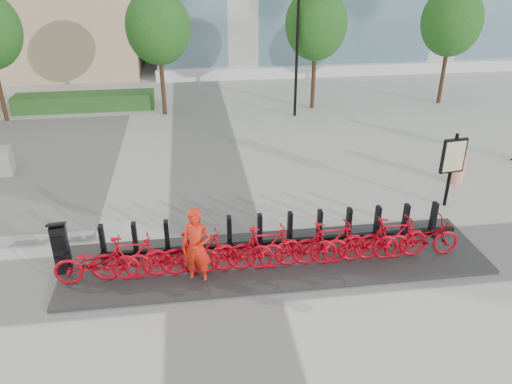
{
  "coord_description": "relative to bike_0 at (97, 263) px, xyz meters",
  "views": [
    {
      "loc": [
        -0.49,
        -9.15,
        6.52
      ],
      "look_at": [
        1.0,
        1.5,
        1.2
      ],
      "focal_mm": 35.0,
      "sensor_mm": 36.0,
      "label": 1
    }
  ],
  "objects": [
    {
      "name": "ground",
      "position": [
        2.6,
        0.05,
        -0.55
      ],
      "size": [
        120.0,
        120.0,
        0.0
      ],
      "primitive_type": "plane",
      "color": "beige"
    },
    {
      "name": "hedge_b",
      "position": [
        -2.4,
        13.25,
        -0.2
      ],
      "size": [
        6.0,
        1.2,
        0.7
      ],
      "primitive_type": "cube",
      "color": "#2A5A28",
      "rests_on": "ground"
    },
    {
      "name": "tree_1",
      "position": [
        1.1,
        12.05,
        3.04
      ],
      "size": [
        2.6,
        2.6,
        5.1
      ],
      "color": "brown",
      "rests_on": "ground"
    },
    {
      "name": "tree_2",
      "position": [
        7.6,
        12.05,
        3.04
      ],
      "size": [
        2.6,
        2.6,
        5.1
      ],
      "color": "brown",
      "rests_on": "ground"
    },
    {
      "name": "tree_3",
      "position": [
        13.6,
        12.05,
        3.04
      ],
      "size": [
        2.6,
        2.6,
        5.1
      ],
      "color": "brown",
      "rests_on": "ground"
    },
    {
      "name": "streetlamp",
      "position": [
        6.6,
        11.05,
        2.59
      ],
      "size": [
        2.0,
        0.2,
        5.0
      ],
      "color": "black",
      "rests_on": "ground"
    },
    {
      "name": "dock_pad",
      "position": [
        3.9,
        0.35,
        -0.51
      ],
      "size": [
        9.6,
        2.4,
        0.08
      ],
      "primitive_type": "cube",
      "color": "#292929",
      "rests_on": "ground"
    },
    {
      "name": "dock_rail_posts",
      "position": [
        3.96,
        0.82,
        -0.04
      ],
      "size": [
        8.02,
        0.5,
        0.85
      ],
      "primitive_type": null,
      "color": "black",
      "rests_on": "dock_pad"
    },
    {
      "name": "bike_0",
      "position": [
        0.0,
        0.0,
        0.0
      ],
      "size": [
        1.78,
        0.62,
        0.94
      ],
      "primitive_type": "imported",
      "rotation": [
        0.0,
        0.0,
        1.57
      ],
      "color": "#AD020F",
      "rests_on": "dock_pad"
    },
    {
      "name": "bike_1",
      "position": [
        0.72,
        0.0,
        0.05
      ],
      "size": [
        1.73,
        0.49,
        1.04
      ],
      "primitive_type": "imported",
      "rotation": [
        0.0,
        0.0,
        1.57
      ],
      "color": "#AD020F",
      "rests_on": "dock_pad"
    },
    {
      "name": "bike_2",
      "position": [
        1.44,
        0.0,
        0.0
      ],
      "size": [
        1.78,
        0.62,
        0.94
      ],
      "primitive_type": "imported",
      "rotation": [
        0.0,
        0.0,
        1.57
      ],
      "color": "#AD020F",
      "rests_on": "dock_pad"
    },
    {
      "name": "bike_3",
      "position": [
        2.16,
        0.0,
        0.05
      ],
      "size": [
        1.73,
        0.49,
        1.04
      ],
      "primitive_type": "imported",
      "rotation": [
        0.0,
        0.0,
        1.57
      ],
      "color": "#AD020F",
      "rests_on": "dock_pad"
    },
    {
      "name": "bike_4",
      "position": [
        2.88,
        0.0,
        0.0
      ],
      "size": [
        1.78,
        0.62,
        0.94
      ],
      "primitive_type": "imported",
      "rotation": [
        0.0,
        0.0,
        1.57
      ],
      "color": "#AD020F",
      "rests_on": "dock_pad"
    },
    {
      "name": "bike_5",
      "position": [
        3.6,
        0.0,
        0.05
      ],
      "size": [
        1.73,
        0.49,
        1.04
      ],
      "primitive_type": "imported",
      "rotation": [
        0.0,
        0.0,
        1.57
      ],
      "color": "#AD020F",
      "rests_on": "dock_pad"
    },
    {
      "name": "bike_6",
      "position": [
        4.32,
        0.0,
        0.0
      ],
      "size": [
        1.78,
        0.62,
        0.94
      ],
      "primitive_type": "imported",
      "rotation": [
        0.0,
        0.0,
        1.57
      ],
      "color": "#AD020F",
      "rests_on": "dock_pad"
    },
    {
      "name": "bike_7",
      "position": [
        5.04,
        0.0,
        0.05
      ],
      "size": [
        1.73,
        0.49,
        1.04
      ],
      "primitive_type": "imported",
      "rotation": [
        0.0,
        0.0,
        1.57
      ],
      "color": "#AD020F",
      "rests_on": "dock_pad"
    },
    {
      "name": "bike_8",
      "position": [
        5.76,
        0.0,
        0.0
      ],
      "size": [
        1.78,
        0.62,
        0.94
      ],
      "primitive_type": "imported",
      "rotation": [
        0.0,
        0.0,
        1.57
      ],
      "color": "#AD020F",
      "rests_on": "dock_pad"
    },
    {
      "name": "bike_9",
      "position": [
        6.48,
        0.0,
        0.05
      ],
      "size": [
        1.73,
        0.49,
        1.04
      ],
      "primitive_type": "imported",
      "rotation": [
        0.0,
        0.0,
        1.57
      ],
      "color": "#AD020F",
      "rests_on": "dock_pad"
    },
    {
      "name": "bike_10",
      "position": [
        7.2,
        0.0,
        0.0
      ],
      "size": [
        1.78,
        0.62,
        0.94
      ],
      "primitive_type": "imported",
      "rotation": [
        0.0,
        0.0,
        1.57
      ],
      "color": "#AD020F",
      "rests_on": "dock_pad"
    },
    {
      "name": "kiosk",
      "position": [
        -0.8,
        0.49,
        0.14
      ],
      "size": [
        0.42,
        0.36,
        1.26
      ],
      "rotation": [
        0.0,
        0.0,
        0.11
      ],
      "color": "black",
      "rests_on": "dock_pad"
    },
    {
      "name": "worker_red",
      "position": [
        2.1,
        -0.23,
        0.34
      ],
      "size": [
        0.75,
        0.62,
        1.77
      ],
      "primitive_type": "imported",
      "rotation": [
        0.0,
        0.0,
        -0.36
      ],
      "color": "red",
      "rests_on": "ground"
    },
    {
      "name": "construction_barrel",
      "position": [
        10.09,
        3.81,
        -0.09
      ],
      "size": [
        0.49,
        0.49,
        0.91
      ],
      "primitive_type": "cylinder",
      "rotation": [
        0.0,
        0.0,
        0.03
      ],
      "color": "#E95012",
      "rests_on": "ground"
    },
    {
      "name": "map_sign",
      "position": [
        9.05,
        2.4,
        0.85
      ],
      "size": [
        0.7,
        0.2,
        2.11
      ],
      "rotation": [
        0.0,
        0.0,
        0.13
      ],
      "color": "black",
      "rests_on": "ground"
    }
  ]
}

